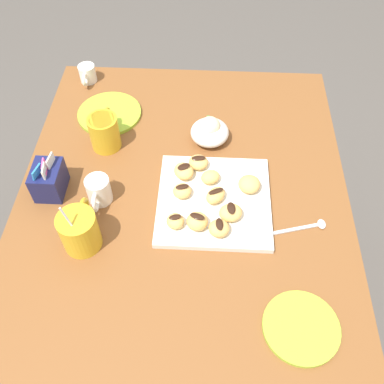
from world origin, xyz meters
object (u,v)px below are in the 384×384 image
(saucer_lime_right, at_px, (301,327))
(beignet_0, at_px, (182,171))
(sugar_caddy, at_px, (49,180))
(beignet_1, at_px, (197,221))
(beignet_7, at_px, (219,228))
(beignet_8, at_px, (210,177))
(coffee_mug_mustard_right, at_px, (104,131))
(pastry_plate_square, at_px, (214,201))
(beignet_4, at_px, (175,221))
(dining_table, at_px, (184,222))
(coffee_mug_mustard_left, at_px, (79,230))
(beignet_5, at_px, (216,195))
(beignet_9, at_px, (198,162))
(ice_cream_bowl, at_px, (210,131))
(saucer_lime_left, at_px, (109,113))
(cream_pitcher_white, at_px, (98,190))
(beignet_2, at_px, (249,184))
(beignet_6, at_px, (181,191))
(beignet_3, at_px, (231,213))
(chocolate_sauce_pitcher, at_px, (87,73))

(saucer_lime_right, bearing_deg, beignet_0, 34.89)
(sugar_caddy, bearing_deg, beignet_1, -105.19)
(beignet_7, xyz_separation_m, beignet_8, (0.15, 0.02, -0.00))
(coffee_mug_mustard_right, xyz_separation_m, saucer_lime_right, (-0.50, -0.49, -0.05))
(pastry_plate_square, relative_size, beignet_4, 6.48)
(dining_table, bearing_deg, beignet_0, 5.80)
(beignet_1, bearing_deg, coffee_mug_mustard_left, 100.44)
(sugar_caddy, xyz_separation_m, beignet_5, (-0.02, -0.42, -0.01))
(beignet_9, bearing_deg, dining_table, 155.58)
(ice_cream_bowl, xyz_separation_m, saucer_lime_right, (-0.53, -0.20, -0.03))
(ice_cream_bowl, xyz_separation_m, saucer_lime_left, (0.09, 0.30, -0.03))
(coffee_mug_mustard_left, height_order, beignet_1, coffee_mug_mustard_left)
(coffee_mug_mustard_right, height_order, ice_cream_bowl, coffee_mug_mustard_right)
(cream_pitcher_white, relative_size, saucer_lime_left, 0.56)
(beignet_2, bearing_deg, ice_cream_bowl, 29.39)
(coffee_mug_mustard_left, relative_size, coffee_mug_mustard_right, 1.26)
(ice_cream_bowl, bearing_deg, beignet_6, 162.82)
(beignet_4, bearing_deg, beignet_7, -98.54)
(beignet_3, distance_m, beignet_7, 0.05)
(chocolate_sauce_pitcher, distance_m, beignet_0, 0.51)
(saucer_lime_left, height_order, beignet_9, beignet_9)
(coffee_mug_mustard_left, relative_size, chocolate_sauce_pitcher, 1.67)
(beignet_1, xyz_separation_m, beignet_4, (-0.00, 0.05, -0.00))
(beignet_1, xyz_separation_m, beignet_2, (0.12, -0.13, -0.00))
(beignet_1, distance_m, beignet_7, 0.05)
(pastry_plate_square, distance_m, beignet_3, 0.07)
(coffee_mug_mustard_left, height_order, beignet_7, coffee_mug_mustard_left)
(cream_pitcher_white, bearing_deg, sugar_caddy, 79.40)
(saucer_lime_left, bearing_deg, dining_table, -140.29)
(beignet_0, relative_size, beignet_8, 1.15)
(chocolate_sauce_pitcher, bearing_deg, beignet_0, -140.51)
(saucer_lime_right, height_order, beignet_6, beignet_6)
(beignet_5, bearing_deg, beignet_1, 152.66)
(ice_cream_bowl, xyz_separation_m, beignet_8, (-0.16, -0.01, -0.00))
(beignet_2, relative_size, beignet_7, 1.13)
(cream_pitcher_white, bearing_deg, beignet_0, -69.06)
(sugar_caddy, xyz_separation_m, beignet_0, (0.05, -0.33, -0.01))
(chocolate_sauce_pitcher, bearing_deg, beignet_2, -130.94)
(pastry_plate_square, bearing_deg, beignet_5, -111.39)
(ice_cream_bowl, height_order, beignet_2, ice_cream_bowl)
(chocolate_sauce_pitcher, distance_m, beignet_3, 0.69)
(coffee_mug_mustard_right, height_order, beignet_7, coffee_mug_mustard_right)
(sugar_caddy, relative_size, ice_cream_bowl, 1.00)
(beignet_6, bearing_deg, cream_pitcher_white, 93.69)
(ice_cream_bowl, height_order, beignet_5, ice_cream_bowl)
(pastry_plate_square, xyz_separation_m, ice_cream_bowl, (0.22, 0.02, 0.03))
(saucer_lime_left, bearing_deg, beignet_7, -141.18)
(dining_table, distance_m, cream_pitcher_white, 0.27)
(sugar_caddy, height_order, beignet_7, sugar_caddy)
(saucer_lime_left, bearing_deg, coffee_mug_mustard_left, -178.17)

